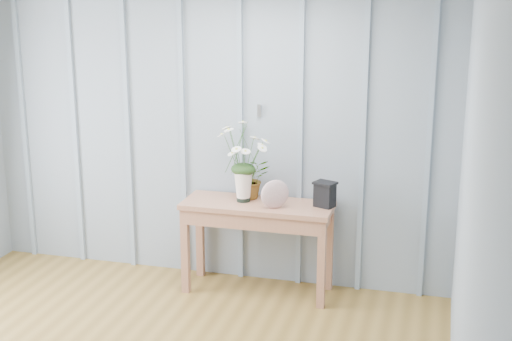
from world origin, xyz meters
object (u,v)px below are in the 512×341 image
(sideboard, at_px, (258,217))
(felt_disc_vessel, at_px, (275,194))
(daisy_vase, at_px, (243,149))
(carved_box, at_px, (325,194))

(sideboard, relative_size, felt_disc_vessel, 5.23)
(daisy_vase, bearing_deg, felt_disc_vessel, -21.81)
(sideboard, bearing_deg, felt_disc_vessel, -31.10)
(daisy_vase, bearing_deg, sideboard, -7.17)
(daisy_vase, relative_size, carved_box, 3.39)
(sideboard, distance_m, carved_box, 0.57)
(sideboard, relative_size, carved_box, 5.97)
(felt_disc_vessel, distance_m, carved_box, 0.39)
(felt_disc_vessel, bearing_deg, carved_box, -11.73)
(felt_disc_vessel, xyz_separation_m, carved_box, (0.37, 0.14, -0.01))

